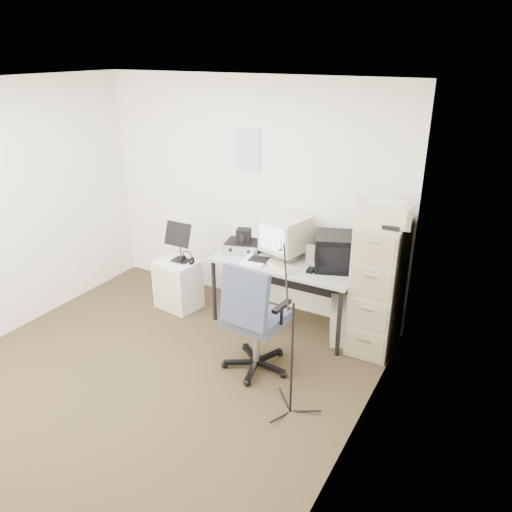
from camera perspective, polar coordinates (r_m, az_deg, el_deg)
The scene contains 22 objects.
floor at distance 4.71m, azimuth -11.86°, elevation -13.51°, with size 3.60×3.60×0.01m, color #2E2716.
ceiling at distance 3.83m, azimuth -15.02°, elevation 18.41°, with size 3.60×3.60×0.01m, color white.
wall_back at distance 5.48m, azimuth -0.74°, elevation 7.01°, with size 3.60×0.02×2.50m, color #EDE3C7.
wall_right at distance 3.26m, azimuth 11.25°, elevation -4.95°, with size 0.02×3.60×2.50m, color #EDE3C7.
wall_calendar at distance 5.37m, azimuth -1.02°, elevation 12.14°, with size 0.30×0.02×0.44m, color white.
filing_cabinet at distance 4.86m, azimuth 13.80°, elevation -3.42°, with size 0.40×0.60×1.30m, color tan.
printer at distance 4.54m, azimuth 14.47°, elevation 4.73°, with size 0.48×0.33×0.18m, color beige.
desk at distance 5.25m, azimuth 3.42°, elevation -4.20°, with size 1.50×0.70×0.73m, color #A09F96.
crt_monitor at distance 5.10m, azimuth 3.42°, elevation 2.14°, with size 0.39×0.41×0.43m, color beige.
crt_tv at distance 4.92m, azimuth 9.04°, elevation 0.53°, with size 0.38×0.40×0.34m, color black.
desk_speaker at distance 5.08m, azimuth 6.21°, elevation 0.31°, with size 0.09×0.09×0.16m, color #BEB8A2.
keyboard at distance 4.95m, azimuth 2.62°, elevation -1.08°, with size 0.44×0.15×0.02m, color beige.
mouse at distance 4.86m, azimuth 6.26°, elevation -1.61°, with size 0.06×0.11×0.03m, color black.
radio_receiver at distance 5.31m, azimuth -1.38°, elevation 1.14°, with size 0.38×0.27×0.11m, color black.
radio_speaker at distance 5.24m, azimuth -1.41°, elevation 2.34°, with size 0.14×0.13×0.14m, color black.
papers at distance 5.08m, azimuth -0.04°, elevation -0.43°, with size 0.24×0.32×0.02m, color white.
pc_tower at distance 5.14m, azimuth 9.58°, elevation -7.28°, with size 0.19×0.42×0.39m, color beige.
office_chair at distance 4.45m, azimuth 0.01°, elevation -6.88°, with size 0.62×0.62×1.08m, color #3C4357.
side_cart at distance 5.68m, azimuth -8.89°, elevation -3.21°, with size 0.45×0.36×0.56m, color silver.
music_stand at distance 5.48m, azimuth -8.70°, elevation 1.65°, with size 0.31×0.17×0.46m, color black.
headphones at distance 5.48m, azimuth -7.85°, elevation -0.35°, with size 0.15×0.15×0.03m, color black.
mic_stand at distance 3.89m, azimuth 4.18°, elevation -9.87°, with size 0.02×0.02×1.30m, color black.
Camera 1 is at (2.61, -2.78, 2.75)m, focal length 35.00 mm.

